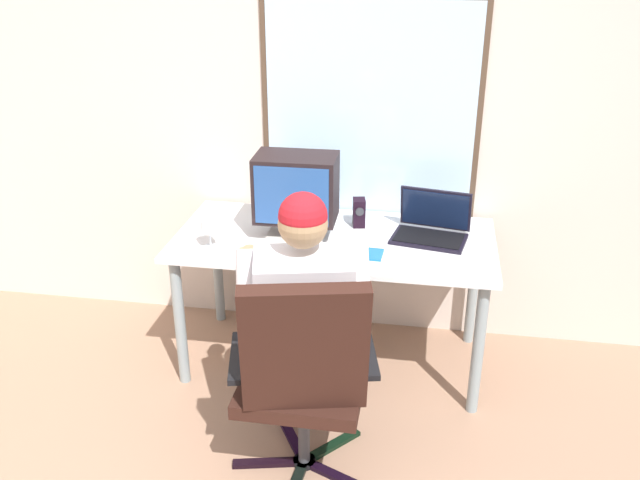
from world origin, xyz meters
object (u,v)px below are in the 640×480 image
(office_chair, at_px, (304,371))
(crt_monitor, at_px, (296,190))
(laptop, at_px, (432,225))
(person_seated, at_px, (303,316))
(desk_speaker, at_px, (359,212))
(wine_glass, at_px, (209,227))
(desk, at_px, (334,254))
(cd_case, at_px, (368,254))

(office_chair, relative_size, crt_monitor, 2.43)
(office_chair, distance_m, laptop, 1.13)
(person_seated, distance_m, laptop, 0.92)
(office_chair, height_order, desk_speaker, office_chair)
(person_seated, height_order, desk_speaker, person_seated)
(wine_glass, xyz_separation_m, desk_speaker, (0.68, 0.38, -0.03))
(desk, bearing_deg, wine_glass, -159.83)
(office_chair, xyz_separation_m, person_seated, (-0.05, 0.26, 0.09))
(person_seated, distance_m, crt_monitor, 0.74)
(person_seated, height_order, laptop, person_seated)
(office_chair, xyz_separation_m, desk_speaker, (0.09, 1.08, 0.24))
(laptop, relative_size, wine_glass, 2.75)
(crt_monitor, bearing_deg, desk, 0.86)
(crt_monitor, relative_size, wine_glass, 2.88)
(wine_glass, bearing_deg, cd_case, 3.03)
(crt_monitor, distance_m, wine_glass, 0.46)
(desk, xyz_separation_m, person_seated, (-0.03, -0.65, 0.01))
(person_seated, height_order, cd_case, person_seated)
(desk_speaker, bearing_deg, crt_monitor, -149.50)
(desk, relative_size, office_chair, 1.57)
(desk, bearing_deg, office_chair, -88.93)
(laptop, bearing_deg, wine_glass, -163.65)
(person_seated, relative_size, crt_monitor, 3.01)
(cd_case, bearing_deg, laptop, 42.55)
(laptop, relative_size, cd_case, 2.69)
(desk, relative_size, person_seated, 1.27)
(office_chair, relative_size, laptop, 2.54)
(crt_monitor, xyz_separation_m, desk_speaker, (0.29, 0.17, -0.17))
(office_chair, bearing_deg, wine_glass, 130.01)
(desk_speaker, bearing_deg, person_seated, -99.54)
(office_chair, height_order, person_seated, person_seated)
(cd_case, bearing_deg, desk, 137.26)
(desk_speaker, height_order, cd_case, desk_speaker)
(cd_case, bearing_deg, crt_monitor, 155.89)
(desk, bearing_deg, laptop, 11.54)
(crt_monitor, bearing_deg, wine_glass, -151.53)
(desk, height_order, desk_speaker, desk_speaker)
(desk_speaker, bearing_deg, desk, -121.26)
(office_chair, xyz_separation_m, laptop, (0.46, 1.01, 0.22))
(cd_case, bearing_deg, person_seated, -114.53)
(desk, bearing_deg, crt_monitor, -179.14)
(wine_glass, distance_m, cd_case, 0.76)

